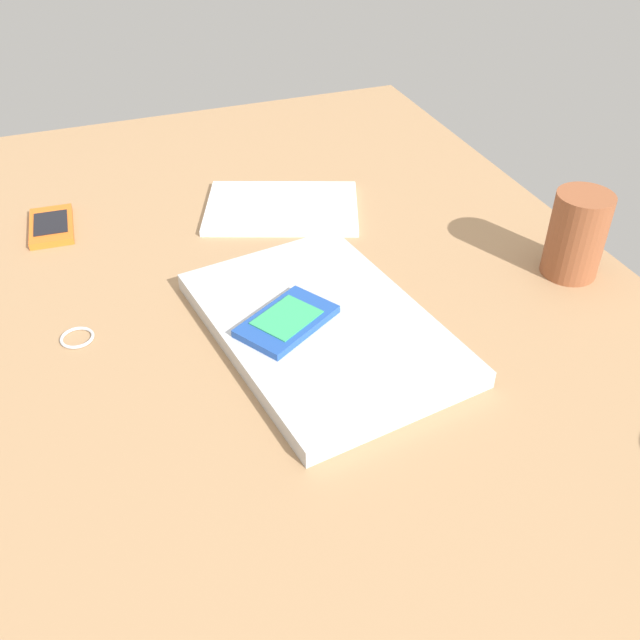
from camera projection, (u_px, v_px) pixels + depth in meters
desk_surface at (298, 302)px, 84.54cm from camera, size 120.00×80.00×3.00cm
laptop_closed at (320, 327)px, 76.66cm from camera, size 34.49×25.89×2.01cm
cell_phone_on_laptop at (287, 321)px, 75.17cm from camera, size 10.86×12.20×0.98cm
cell_phone_on_desk at (51, 226)px, 94.87cm from camera, size 10.19×6.08×1.05cm
notepad at (282, 208)px, 98.99cm from camera, size 21.04×24.76×0.80cm
pen_cup at (577, 235)px, 83.78cm from camera, size 6.70×6.70×10.52cm
key_ring at (77, 336)px, 76.83cm from camera, size 3.65×3.65×0.36cm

